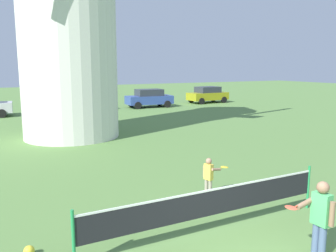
{
  "coord_description": "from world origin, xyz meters",
  "views": [
    {
      "loc": [
        -4.13,
        -4.14,
        3.56
      ],
      "look_at": [
        0.03,
        3.77,
        2.04
      ],
      "focal_mm": 38.0,
      "sensor_mm": 36.0,
      "label": 1
    }
  ],
  "objects_px": {
    "player_near": "(320,216)",
    "stray_ball": "(29,251)",
    "parked_car_mustard": "(208,94)",
    "player_far": "(209,175)",
    "tennis_net": "(212,203)",
    "parked_car_cream": "(80,100)",
    "parked_car_blue": "(149,98)"
  },
  "relations": [
    {
      "from": "tennis_net",
      "to": "parked_car_mustard",
      "type": "height_order",
      "value": "parked_car_mustard"
    },
    {
      "from": "player_far",
      "to": "parked_car_blue",
      "type": "xyz_separation_m",
      "value": [
        7.46,
        20.1,
        0.18
      ]
    },
    {
      "from": "tennis_net",
      "to": "player_far",
      "type": "bearing_deg",
      "value": 57.07
    },
    {
      "from": "tennis_net",
      "to": "parked_car_cream",
      "type": "bearing_deg",
      "value": 82.95
    },
    {
      "from": "stray_ball",
      "to": "tennis_net",
      "type": "bearing_deg",
      "value": -13.0
    },
    {
      "from": "player_near",
      "to": "parked_car_mustard",
      "type": "distance_m",
      "value": 28.18
    },
    {
      "from": "player_near",
      "to": "parked_car_cream",
      "type": "distance_m",
      "value": 24.32
    },
    {
      "from": "player_near",
      "to": "player_far",
      "type": "bearing_deg",
      "value": 89.83
    },
    {
      "from": "player_near",
      "to": "player_far",
      "type": "height_order",
      "value": "player_near"
    },
    {
      "from": "player_far",
      "to": "stray_ball",
      "type": "xyz_separation_m",
      "value": [
        -4.75,
        -0.97,
        -0.53
      ]
    },
    {
      "from": "player_far",
      "to": "parked_car_cream",
      "type": "bearing_deg",
      "value": 85.53
    },
    {
      "from": "tennis_net",
      "to": "player_near",
      "type": "distance_m",
      "value": 2.13
    },
    {
      "from": "parked_car_cream",
      "to": "parked_car_mustard",
      "type": "relative_size",
      "value": 1.08
    },
    {
      "from": "tennis_net",
      "to": "stray_ball",
      "type": "bearing_deg",
      "value": 167.0
    },
    {
      "from": "parked_car_mustard",
      "to": "parked_car_cream",
      "type": "bearing_deg",
      "value": -179.21
    },
    {
      "from": "stray_ball",
      "to": "parked_car_blue",
      "type": "bearing_deg",
      "value": 59.89
    },
    {
      "from": "stray_ball",
      "to": "parked_car_mustard",
      "type": "height_order",
      "value": "parked_car_mustard"
    },
    {
      "from": "tennis_net",
      "to": "parked_car_blue",
      "type": "xyz_separation_m",
      "value": [
        8.63,
        21.9,
        0.12
      ]
    },
    {
      "from": "player_near",
      "to": "stray_ball",
      "type": "height_order",
      "value": "player_near"
    },
    {
      "from": "player_near",
      "to": "parked_car_blue",
      "type": "distance_m",
      "value": 24.84
    },
    {
      "from": "tennis_net",
      "to": "parked_car_mustard",
      "type": "distance_m",
      "value": 27.27
    },
    {
      "from": "stray_ball",
      "to": "player_near",
      "type": "bearing_deg",
      "value": -28.88
    },
    {
      "from": "parked_car_mustard",
      "to": "tennis_net",
      "type": "bearing_deg",
      "value": -123.83
    },
    {
      "from": "player_far",
      "to": "parked_car_blue",
      "type": "bearing_deg",
      "value": 69.63
    },
    {
      "from": "parked_car_cream",
      "to": "parked_car_mustard",
      "type": "bearing_deg",
      "value": 0.79
    },
    {
      "from": "player_far",
      "to": "tennis_net",
      "type": "bearing_deg",
      "value": -122.93
    },
    {
      "from": "player_near",
      "to": "stray_ball",
      "type": "xyz_separation_m",
      "value": [
        -4.74,
        2.62,
        -0.75
      ]
    },
    {
      "from": "stray_ball",
      "to": "parked_car_mustard",
      "type": "relative_size",
      "value": 0.05
    },
    {
      "from": "parked_car_blue",
      "to": "stray_ball",
      "type": "bearing_deg",
      "value": -120.11
    },
    {
      "from": "player_far",
      "to": "stray_ball",
      "type": "height_order",
      "value": "player_far"
    },
    {
      "from": "player_near",
      "to": "stray_ball",
      "type": "distance_m",
      "value": 5.47
    },
    {
      "from": "player_near",
      "to": "parked_car_mustard",
      "type": "bearing_deg",
      "value": 60.14
    }
  ]
}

